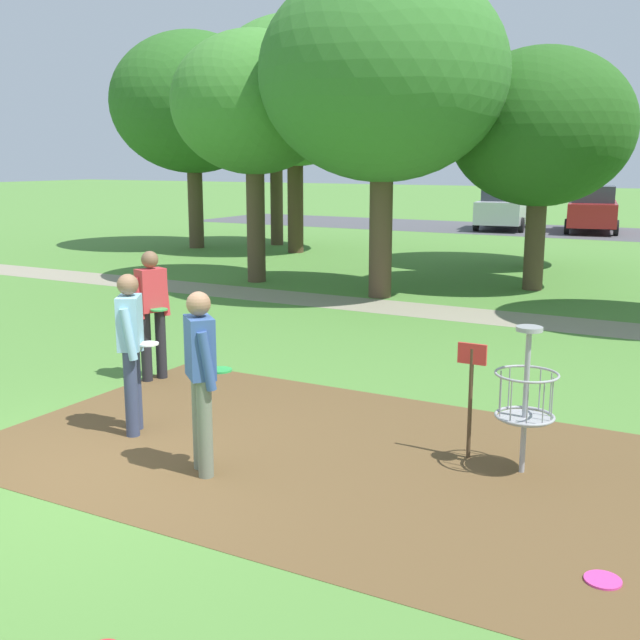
{
  "coord_description": "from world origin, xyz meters",
  "views": [
    {
      "loc": [
        5.18,
        -4.83,
        2.86
      ],
      "look_at": [
        0.85,
        3.06,
        1.0
      ],
      "focal_mm": 43.72,
      "sensor_mm": 36.0,
      "label": 1
    }
  ],
  "objects_px": {
    "tree_near_right": "(192,103)",
    "tree_mid_right": "(540,125)",
    "parked_car_center_left": "(592,209)",
    "tree_far_left": "(541,128)",
    "tree_mid_left": "(383,75)",
    "parked_car_leftmost": "(504,207)",
    "tree_mid_center": "(276,119)",
    "player_waiting_left": "(152,308)",
    "frisbee_far_right": "(603,580)",
    "player_throwing": "(201,372)",
    "tree_far_center": "(295,92)",
    "tree_far_right": "(254,104)",
    "player_foreground_watching": "(131,344)",
    "disc_golf_basket": "(520,393)"
  },
  "relations": [
    {
      "from": "tree_far_left",
      "to": "player_foreground_watching",
      "type": "bearing_deg",
      "value": -97.03
    },
    {
      "from": "disc_golf_basket",
      "to": "player_foreground_watching",
      "type": "relative_size",
      "value": 0.81
    },
    {
      "from": "tree_mid_center",
      "to": "tree_near_right",
      "type": "bearing_deg",
      "value": -132.46
    },
    {
      "from": "tree_near_right",
      "to": "player_throwing",
      "type": "bearing_deg",
      "value": -52.22
    },
    {
      "from": "tree_mid_left",
      "to": "parked_car_leftmost",
      "type": "bearing_deg",
      "value": 97.4
    },
    {
      "from": "tree_mid_right",
      "to": "parked_car_leftmost",
      "type": "xyz_separation_m",
      "value": [
        -3.93,
        11.04,
        -2.82
      ]
    },
    {
      "from": "player_throwing",
      "to": "player_waiting_left",
      "type": "xyz_separation_m",
      "value": [
        -2.47,
        2.21,
        0.0
      ]
    },
    {
      "from": "player_throwing",
      "to": "tree_mid_center",
      "type": "relative_size",
      "value": 0.3
    },
    {
      "from": "tree_far_left",
      "to": "player_waiting_left",
      "type": "bearing_deg",
      "value": -104.82
    },
    {
      "from": "player_throwing",
      "to": "parked_car_center_left",
      "type": "distance_m",
      "value": 27.24
    },
    {
      "from": "frisbee_far_right",
      "to": "tree_far_right",
      "type": "relative_size",
      "value": 0.04
    },
    {
      "from": "tree_mid_center",
      "to": "player_foreground_watching",
      "type": "bearing_deg",
      "value": -62.79
    },
    {
      "from": "parked_car_leftmost",
      "to": "player_throwing",
      "type": "bearing_deg",
      "value": -79.95
    },
    {
      "from": "tree_near_right",
      "to": "tree_mid_left",
      "type": "xyz_separation_m",
      "value": [
        9.22,
        -5.68,
        -0.1
      ]
    },
    {
      "from": "player_throwing",
      "to": "tree_near_right",
      "type": "height_order",
      "value": "tree_near_right"
    },
    {
      "from": "player_foreground_watching",
      "to": "parked_car_center_left",
      "type": "distance_m",
      "value": 26.69
    },
    {
      "from": "player_waiting_left",
      "to": "parked_car_leftmost",
      "type": "relative_size",
      "value": 0.39
    },
    {
      "from": "tree_far_left",
      "to": "parked_car_center_left",
      "type": "bearing_deg",
      "value": 95.25
    },
    {
      "from": "player_throwing",
      "to": "frisbee_far_right",
      "type": "distance_m",
      "value": 3.72
    },
    {
      "from": "tree_near_right",
      "to": "tree_far_center",
      "type": "relative_size",
      "value": 0.96
    },
    {
      "from": "frisbee_far_right",
      "to": "tree_far_left",
      "type": "bearing_deg",
      "value": 105.95
    },
    {
      "from": "player_foreground_watching",
      "to": "tree_mid_left",
      "type": "xyz_separation_m",
      "value": [
        -1.19,
        8.9,
        3.55
      ]
    },
    {
      "from": "player_throwing",
      "to": "player_foreground_watching",
      "type": "bearing_deg",
      "value": 158.24
    },
    {
      "from": "player_foreground_watching",
      "to": "tree_near_right",
      "type": "distance_m",
      "value": 18.28
    },
    {
      "from": "tree_far_right",
      "to": "parked_car_leftmost",
      "type": "bearing_deg",
      "value": 85.91
    },
    {
      "from": "player_throwing",
      "to": "tree_far_left",
      "type": "xyz_separation_m",
      "value": [
        0.11,
        11.96,
        2.55
      ]
    },
    {
      "from": "player_foreground_watching",
      "to": "tree_far_left",
      "type": "xyz_separation_m",
      "value": [
        1.41,
        11.43,
        2.55
      ]
    },
    {
      "from": "tree_far_left",
      "to": "parked_car_center_left",
      "type": "xyz_separation_m",
      "value": [
        -1.4,
        15.26,
        -2.6
      ]
    },
    {
      "from": "player_waiting_left",
      "to": "tree_far_left",
      "type": "distance_m",
      "value": 10.4
    },
    {
      "from": "tree_far_center",
      "to": "frisbee_far_right",
      "type": "bearing_deg",
      "value": -53.28
    },
    {
      "from": "tree_mid_right",
      "to": "tree_far_left",
      "type": "height_order",
      "value": "tree_mid_right"
    },
    {
      "from": "tree_near_right",
      "to": "parked_car_leftmost",
      "type": "height_order",
      "value": "tree_near_right"
    },
    {
      "from": "disc_golf_basket",
      "to": "player_throwing",
      "type": "height_order",
      "value": "player_throwing"
    },
    {
      "from": "player_waiting_left",
      "to": "frisbee_far_right",
      "type": "xyz_separation_m",
      "value": [
        6.06,
        -2.43,
        -0.96
      ]
    },
    {
      "from": "tree_mid_center",
      "to": "parked_car_leftmost",
      "type": "distance_m",
      "value": 11.42
    },
    {
      "from": "player_throwing",
      "to": "player_waiting_left",
      "type": "height_order",
      "value": "same"
    },
    {
      "from": "tree_near_right",
      "to": "tree_mid_right",
      "type": "distance_m",
      "value": 10.94
    },
    {
      "from": "tree_mid_center",
      "to": "parked_car_leftmost",
      "type": "height_order",
      "value": "tree_mid_center"
    },
    {
      "from": "tree_far_right",
      "to": "parked_car_center_left",
      "type": "height_order",
      "value": "tree_far_right"
    },
    {
      "from": "tree_mid_right",
      "to": "parked_car_center_left",
      "type": "relative_size",
      "value": 1.29
    },
    {
      "from": "player_throwing",
      "to": "tree_mid_center",
      "type": "bearing_deg",
      "value": 119.89
    },
    {
      "from": "player_waiting_left",
      "to": "tree_mid_right",
      "type": "xyz_separation_m",
      "value": [
        1.65,
        13.59,
        2.78
      ]
    },
    {
      "from": "tree_mid_right",
      "to": "parked_car_center_left",
      "type": "bearing_deg",
      "value": 92.36
    },
    {
      "from": "player_foreground_watching",
      "to": "parked_car_leftmost",
      "type": "relative_size",
      "value": 0.39
    },
    {
      "from": "player_throwing",
      "to": "tree_mid_center",
      "type": "xyz_separation_m",
      "value": [
        -9.85,
        17.14,
        3.2
      ]
    },
    {
      "from": "tree_mid_left",
      "to": "tree_far_right",
      "type": "xyz_separation_m",
      "value": [
        -3.47,
        0.53,
        -0.42
      ]
    },
    {
      "from": "tree_far_center",
      "to": "parked_car_leftmost",
      "type": "distance_m",
      "value": 12.45
    },
    {
      "from": "player_throwing",
      "to": "parked_car_center_left",
      "type": "height_order",
      "value": "parked_car_center_left"
    },
    {
      "from": "tree_far_left",
      "to": "tree_far_center",
      "type": "distance_m",
      "value": 9.1
    },
    {
      "from": "player_throwing",
      "to": "tree_far_right",
      "type": "distance_m",
      "value": 12.02
    }
  ]
}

